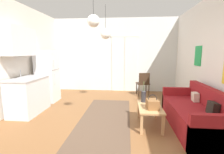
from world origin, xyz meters
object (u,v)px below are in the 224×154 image
(couch, at_px, (196,115))
(pendant_lamp_near, at_px, (93,21))
(coffee_table, at_px, (150,109))
(handbag, at_px, (152,104))
(accent_chair, at_px, (143,83))
(pendant_lamp_far, at_px, (105,34))
(bamboo_vase, at_px, (143,97))
(refrigerator, at_px, (47,76))

(couch, xyz_separation_m, pendant_lamp_near, (-2.07, -0.17, 1.85))
(coffee_table, height_order, handbag, handbag)
(coffee_table, bearing_deg, pendant_lamp_near, -169.45)
(couch, relative_size, coffee_table, 2.17)
(accent_chair, bearing_deg, pendant_lamp_near, 54.38)
(accent_chair, xyz_separation_m, pendant_lamp_near, (-1.22, -2.64, 1.66))
(handbag, bearing_deg, couch, 7.12)
(couch, xyz_separation_m, pendant_lamp_far, (-2.05, 1.38, 1.78))
(pendant_lamp_near, bearing_deg, accent_chair, 65.14)
(bamboo_vase, xyz_separation_m, accent_chair, (0.20, 2.16, -0.08))
(couch, bearing_deg, pendant_lamp_far, 146.01)
(coffee_table, height_order, refrigerator, refrigerator)
(handbag, height_order, accent_chair, accent_chair)
(couch, relative_size, refrigerator, 1.21)
(accent_chair, distance_m, pendant_lamp_near, 3.35)
(couch, bearing_deg, refrigerator, 158.63)
(coffee_table, distance_m, pendant_lamp_far, 2.43)
(pendant_lamp_far, bearing_deg, pendant_lamp_near, -90.76)
(handbag, bearing_deg, pendant_lamp_far, 127.30)
(couch, height_order, accent_chair, couch)
(coffee_table, distance_m, pendant_lamp_near, 2.11)
(pendant_lamp_far, bearing_deg, handbag, -52.70)
(pendant_lamp_near, bearing_deg, handbag, 2.79)
(refrigerator, bearing_deg, pendant_lamp_near, -42.72)
(bamboo_vase, bearing_deg, coffee_table, -67.90)
(handbag, bearing_deg, refrigerator, 151.28)
(coffee_table, xyz_separation_m, handbag, (0.03, -0.15, 0.16))
(bamboo_vase, bearing_deg, pendant_lamp_far, 133.11)
(couch, xyz_separation_m, bamboo_vase, (-1.05, 0.31, 0.27))
(handbag, relative_size, pendant_lamp_near, 0.35)
(pendant_lamp_far, bearing_deg, coffee_table, -50.34)
(coffee_table, relative_size, pendant_lamp_far, 0.95)
(couch, distance_m, refrigerator, 4.24)
(coffee_table, height_order, pendant_lamp_near, pendant_lamp_near)
(bamboo_vase, distance_m, pendant_lamp_far, 2.10)
(pendant_lamp_near, bearing_deg, bamboo_vase, 25.23)
(pendant_lamp_near, bearing_deg, couch, 4.70)
(bamboo_vase, xyz_separation_m, pendant_lamp_near, (-1.02, -0.48, 1.58))
(accent_chair, height_order, pendant_lamp_far, pendant_lamp_far)
(bamboo_vase, height_order, accent_chair, bamboo_vase)
(handbag, height_order, pendant_lamp_far, pendant_lamp_far)
(handbag, xyz_separation_m, refrigerator, (-3.00, 1.65, 0.28))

